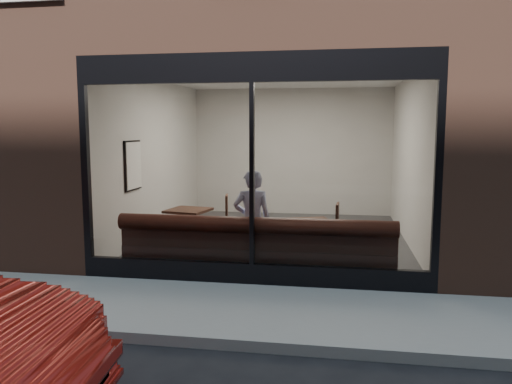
% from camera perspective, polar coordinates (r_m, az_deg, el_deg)
% --- Properties ---
extents(ground, '(120.00, 120.00, 0.00)m').
position_cam_1_polar(ground, '(5.29, -4.39, -17.12)').
color(ground, black).
rests_on(ground, ground).
extents(sidewalk_near, '(40.00, 2.00, 0.01)m').
position_cam_1_polar(sidewalk_near, '(6.19, -2.14, -13.34)').
color(sidewalk_near, gray).
rests_on(sidewalk_near, ground).
extents(kerb_near, '(40.00, 0.10, 0.12)m').
position_cam_1_polar(kerb_near, '(5.22, -4.54, -16.74)').
color(kerb_near, gray).
rests_on(kerb_near, ground).
extents(host_building_pier_left, '(2.50, 12.00, 3.20)m').
position_cam_1_polar(host_building_pier_left, '(13.61, -11.89, 4.62)').
color(host_building_pier_left, brown).
rests_on(host_building_pier_left, ground).
extents(host_building_pier_right, '(2.50, 12.00, 3.20)m').
position_cam_1_polar(host_building_pier_right, '(12.95, 20.90, 4.18)').
color(host_building_pier_right, brown).
rests_on(host_building_pier_right, ground).
extents(host_building_backfill, '(5.00, 6.00, 3.20)m').
position_cam_1_polar(host_building_backfill, '(15.73, 5.10, 5.07)').
color(host_building_backfill, brown).
rests_on(host_building_backfill, ground).
extents(cafe_floor, '(6.00, 6.00, 0.00)m').
position_cam_1_polar(cafe_floor, '(9.98, 2.43, -5.28)').
color(cafe_floor, '#2D2D30').
rests_on(cafe_floor, ground).
extents(cafe_ceiling, '(6.00, 6.00, 0.00)m').
position_cam_1_polar(cafe_ceiling, '(9.80, 2.53, 13.14)').
color(cafe_ceiling, white).
rests_on(cafe_ceiling, host_building_upper).
extents(cafe_wall_back, '(5.00, 0.00, 5.00)m').
position_cam_1_polar(cafe_wall_back, '(12.73, 4.09, 4.59)').
color(cafe_wall_back, beige).
rests_on(cafe_wall_back, ground).
extents(cafe_wall_left, '(0.00, 6.00, 6.00)m').
position_cam_1_polar(cafe_wall_left, '(10.36, -11.36, 3.87)').
color(cafe_wall_left, beige).
rests_on(cafe_wall_left, ground).
extents(cafe_wall_right, '(0.00, 6.00, 6.00)m').
position_cam_1_polar(cafe_wall_right, '(9.78, 17.15, 3.51)').
color(cafe_wall_right, beige).
rests_on(cafe_wall_right, ground).
extents(storefront_kick, '(5.00, 0.10, 0.30)m').
position_cam_1_polar(storefront_kick, '(7.12, -0.45, -9.33)').
color(storefront_kick, black).
rests_on(storefront_kick, ground).
extents(storefront_header, '(5.00, 0.10, 0.40)m').
position_cam_1_polar(storefront_header, '(6.88, -0.47, 14.09)').
color(storefront_header, black).
rests_on(storefront_header, host_building_upper).
extents(storefront_mullion, '(0.06, 0.10, 2.50)m').
position_cam_1_polar(storefront_mullion, '(6.85, -0.46, 1.96)').
color(storefront_mullion, black).
rests_on(storefront_mullion, storefront_kick).
extents(storefront_glass, '(4.80, 0.00, 4.80)m').
position_cam_1_polar(storefront_glass, '(6.82, -0.51, 1.94)').
color(storefront_glass, white).
rests_on(storefront_glass, storefront_kick).
extents(banquette, '(4.00, 0.55, 0.45)m').
position_cam_1_polar(banquette, '(7.48, 0.07, -7.92)').
color(banquette, '#391914').
rests_on(banquette, cafe_floor).
extents(person, '(0.64, 0.49, 1.57)m').
position_cam_1_polar(person, '(7.58, -0.44, -3.36)').
color(person, '#ACB5E3').
rests_on(person, cafe_floor).
extents(cafe_table_left, '(0.80, 0.80, 0.04)m').
position_cam_1_polar(cafe_table_left, '(8.96, -7.75, -2.09)').
color(cafe_table_left, black).
rests_on(cafe_table_left, cafe_floor).
extents(cafe_table_right, '(0.84, 0.84, 0.04)m').
position_cam_1_polar(cafe_table_right, '(7.82, 6.21, -3.42)').
color(cafe_table_right, black).
rests_on(cafe_table_right, cafe_floor).
extents(cafe_chair_left, '(0.45, 0.45, 0.04)m').
position_cam_1_polar(cafe_chair_left, '(9.50, -4.51, -4.58)').
color(cafe_chair_left, black).
rests_on(cafe_chair_left, cafe_floor).
extents(cafe_chair_right, '(0.43, 0.43, 0.04)m').
position_cam_1_polar(cafe_chair_right, '(8.52, 7.93, -6.00)').
color(cafe_chair_right, black).
rests_on(cafe_chair_right, cafe_floor).
extents(wall_poster, '(0.02, 0.63, 0.83)m').
position_cam_1_polar(wall_poster, '(9.21, -13.81, 2.97)').
color(wall_poster, white).
rests_on(wall_poster, cafe_wall_left).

